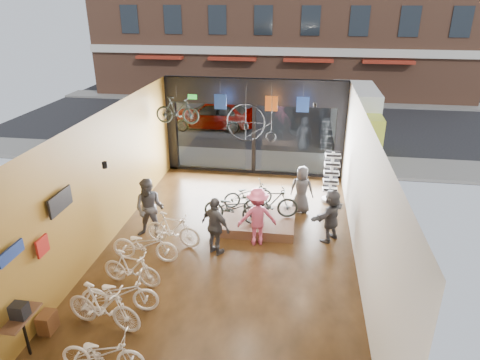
% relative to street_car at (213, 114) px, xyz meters
% --- Properties ---
extents(ground_plane, '(7.00, 12.00, 0.04)m').
position_rel_street_car_xyz_m(ground_plane, '(2.94, -12.00, -0.80)').
color(ground_plane, black).
rests_on(ground_plane, ground).
extents(ceiling, '(7.00, 12.00, 0.04)m').
position_rel_street_car_xyz_m(ceiling, '(2.94, -12.00, 3.04)').
color(ceiling, black).
rests_on(ceiling, ground).
extents(wall_left, '(0.04, 12.00, 3.80)m').
position_rel_street_car_xyz_m(wall_left, '(-0.58, -12.00, 1.12)').
color(wall_left, olive).
rests_on(wall_left, ground).
extents(wall_right, '(0.04, 12.00, 3.80)m').
position_rel_street_car_xyz_m(wall_right, '(6.46, -12.00, 1.12)').
color(wall_right, beige).
rests_on(wall_right, ground).
extents(storefront, '(7.00, 0.26, 3.80)m').
position_rel_street_car_xyz_m(storefront, '(2.94, -6.00, 1.12)').
color(storefront, black).
rests_on(storefront, ground).
extents(exit_sign, '(0.35, 0.06, 0.18)m').
position_rel_street_car_xyz_m(exit_sign, '(0.54, -6.12, 2.27)').
color(exit_sign, '#198C26').
rests_on(exit_sign, storefront).
extents(street_road, '(30.00, 18.00, 0.02)m').
position_rel_street_car_xyz_m(street_road, '(2.94, 3.00, -0.79)').
color(street_road, black).
rests_on(street_road, ground).
extents(sidewalk_near, '(30.00, 2.40, 0.12)m').
position_rel_street_car_xyz_m(sidewalk_near, '(2.94, -4.80, -0.72)').
color(sidewalk_near, slate).
rests_on(sidewalk_near, ground).
extents(sidewalk_far, '(30.00, 2.00, 0.12)m').
position_rel_street_car_xyz_m(sidewalk_far, '(2.94, 7.00, -0.72)').
color(sidewalk_far, slate).
rests_on(sidewalk_far, ground).
extents(street_car, '(4.61, 1.85, 1.57)m').
position_rel_street_car_xyz_m(street_car, '(0.00, 0.00, 0.00)').
color(street_car, gray).
rests_on(street_car, street_road).
extents(box_truck, '(2.04, 6.13, 2.42)m').
position_rel_street_car_xyz_m(box_truck, '(7.39, -1.00, 0.42)').
color(box_truck, silver).
rests_on(box_truck, street_road).
extents(floor_bike_0, '(1.65, 0.66, 0.85)m').
position_rel_street_car_xyz_m(floor_bike_0, '(1.33, -16.41, -0.36)').
color(floor_bike_0, beige).
rests_on(floor_bike_0, ground_plane).
extents(floor_bike_1, '(1.84, 0.79, 1.07)m').
position_rel_street_car_xyz_m(floor_bike_1, '(0.83, -15.30, -0.25)').
color(floor_bike_1, beige).
rests_on(floor_bike_1, ground_plane).
extents(floor_bike_2, '(1.84, 0.86, 0.93)m').
position_rel_street_car_xyz_m(floor_bike_2, '(0.95, -14.74, -0.32)').
color(floor_bike_2, beige).
rests_on(floor_bike_2, ground_plane).
extents(floor_bike_3, '(1.60, 0.66, 0.93)m').
position_rel_street_car_xyz_m(floor_bike_3, '(0.85, -13.79, -0.32)').
color(floor_bike_3, beige).
rests_on(floor_bike_3, ground_plane).
extents(floor_bike_4, '(1.82, 0.64, 0.96)m').
position_rel_street_car_xyz_m(floor_bike_4, '(0.81, -12.71, -0.31)').
color(floor_bike_4, beige).
rests_on(floor_bike_4, ground_plane).
extents(floor_bike_5, '(1.73, 0.74, 1.01)m').
position_rel_street_car_xyz_m(floor_bike_5, '(1.32, -11.84, -0.28)').
color(floor_bike_5, beige).
rests_on(floor_bike_5, ground_plane).
extents(display_platform, '(2.40, 1.80, 0.30)m').
position_rel_street_car_xyz_m(display_platform, '(3.55, -10.41, -0.63)').
color(display_platform, brown).
rests_on(display_platform, ground_plane).
extents(display_bike_left, '(1.86, 0.80, 0.95)m').
position_rel_street_car_xyz_m(display_bike_left, '(2.89, -10.77, -0.01)').
color(display_bike_left, black).
rests_on(display_bike_left, display_platform).
extents(display_bike_mid, '(1.74, 0.71, 1.01)m').
position_rel_street_car_xyz_m(display_bike_mid, '(4.00, -10.33, 0.02)').
color(display_bike_mid, black).
rests_on(display_bike_mid, display_platform).
extents(display_bike_right, '(1.70, 1.12, 0.84)m').
position_rel_street_car_xyz_m(display_bike_right, '(3.20, -9.66, -0.06)').
color(display_bike_right, black).
rests_on(display_bike_right, display_platform).
extents(customer_1, '(0.90, 0.71, 1.84)m').
position_rel_street_car_xyz_m(customer_1, '(0.54, -11.48, 0.14)').
color(customer_1, '#3F3F44').
rests_on(customer_1, ground_plane).
extents(customer_2, '(1.06, 0.88, 1.70)m').
position_rel_street_car_xyz_m(customer_2, '(2.63, -12.10, 0.06)').
color(customer_2, '#3F3F44').
rests_on(customer_2, ground_plane).
extents(customer_3, '(1.25, 0.91, 1.74)m').
position_rel_street_car_xyz_m(customer_3, '(3.70, -11.41, 0.08)').
color(customer_3, '#CC4C72').
rests_on(customer_3, ground_plane).
extents(customer_4, '(0.87, 0.66, 1.60)m').
position_rel_street_car_xyz_m(customer_4, '(4.91, -9.20, 0.01)').
color(customer_4, '#3F3F44').
rests_on(customer_4, ground_plane).
extents(customer_5, '(1.25, 1.48, 1.60)m').
position_rel_street_car_xyz_m(customer_5, '(5.79, -10.88, 0.02)').
color(customer_5, '#3F3F44').
rests_on(customer_5, ground_plane).
extents(sunglasses_rack, '(0.60, 0.52, 1.81)m').
position_rel_street_car_xyz_m(sunglasses_rack, '(5.89, -8.24, 0.12)').
color(sunglasses_rack, white).
rests_on(sunglasses_rack, ground_plane).
extents(wall_merch, '(0.40, 2.40, 2.60)m').
position_rel_street_car_xyz_m(wall_merch, '(-0.44, -15.50, 0.52)').
color(wall_merch, navy).
rests_on(wall_merch, wall_left).
extents(penny_farthing, '(1.71, 0.06, 1.37)m').
position_rel_street_car_xyz_m(penny_farthing, '(3.12, -7.64, 1.72)').
color(penny_farthing, black).
rests_on(penny_farthing, ceiling).
extents(hung_bike, '(1.59, 0.49, 0.95)m').
position_rel_street_car_xyz_m(hung_bike, '(0.42, -7.80, 2.14)').
color(hung_bike, black).
rests_on(hung_bike, ceiling).
extents(jersey_left, '(0.45, 0.03, 0.55)m').
position_rel_street_car_xyz_m(jersey_left, '(1.77, -6.80, 2.27)').
color(jersey_left, '#1E3F99').
rests_on(jersey_left, ceiling).
extents(jersey_mid, '(0.45, 0.03, 0.55)m').
position_rel_street_car_xyz_m(jersey_mid, '(3.65, -6.80, 2.27)').
color(jersey_mid, '#CC5919').
rests_on(jersey_mid, ceiling).
extents(jersey_right, '(0.45, 0.03, 0.55)m').
position_rel_street_car_xyz_m(jersey_right, '(4.78, -6.80, 2.27)').
color(jersey_right, '#1E3F99').
rests_on(jersey_right, ceiling).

